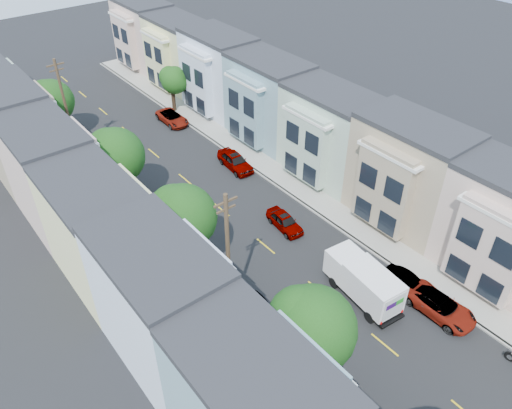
{
  "coord_description": "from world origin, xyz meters",
  "views": [
    {
      "loc": [
        -18.83,
        -16.59,
        26.25
      ],
      "look_at": [
        0.99,
        8.49,
        2.2
      ],
      "focal_mm": 35.0,
      "sensor_mm": 36.0,
      "label": 1
    }
  ],
  "objects": [
    {
      "name": "tree_far_r",
      "position": [
        6.89,
        30.9,
        3.66
      ],
      "size": [
        3.1,
        3.1,
        5.25
      ],
      "color": "black",
      "rests_on": "ground"
    },
    {
      "name": "parked_left_c",
      "position": [
        -4.9,
        0.77,
        0.63
      ],
      "size": [
        1.55,
        3.88,
        1.27
      ],
      "primitive_type": "imported",
      "rotation": [
        0.0,
        0.0,
        -0.05
      ],
      "color": "gray",
      "rests_on": "ground"
    },
    {
      "name": "sidewalk_right",
      "position": [
        7.35,
        15.0,
        0.07
      ],
      "size": [
        2.6,
        70.0,
        0.15
      ],
      "primitive_type": "cube",
      "color": "gray",
      "rests_on": "ground"
    },
    {
      "name": "centerline",
      "position": [
        0.0,
        15.0,
        0.0
      ],
      "size": [
        0.12,
        70.0,
        0.01
      ],
      "primitive_type": "cube",
      "color": "gold",
      "rests_on": "ground"
    },
    {
      "name": "road_slab",
      "position": [
        0.0,
        15.0,
        0.01
      ],
      "size": [
        12.0,
        70.0,
        0.02
      ],
      "primitive_type": "cube",
      "color": "black",
      "rests_on": "ground"
    },
    {
      "name": "curb_right",
      "position": [
        6.05,
        15.0,
        0.07
      ],
      "size": [
        0.3,
        70.0,
        0.15
      ],
      "primitive_type": "cube",
      "color": "gray",
      "rests_on": "ground"
    },
    {
      "name": "parked_right_d",
      "position": [
        4.9,
        28.48,
        0.63
      ],
      "size": [
        2.16,
        4.59,
        1.27
      ],
      "primitive_type": "imported",
      "rotation": [
        0.0,
        0.0,
        -0.01
      ],
      "color": "black",
      "rests_on": "ground"
    },
    {
      "name": "utility_pole_far",
      "position": [
        -6.3,
        28.0,
        5.15
      ],
      "size": [
        1.6,
        0.26,
        10.0
      ],
      "color": "#42301E",
      "rests_on": "ground"
    },
    {
      "name": "tree_c",
      "position": [
        -6.3,
        7.42,
        5.07
      ],
      "size": [
        4.7,
        4.7,
        7.44
      ],
      "color": "black",
      "rests_on": "ground"
    },
    {
      "name": "tree_e",
      "position": [
        -6.3,
        32.57,
        4.38
      ],
      "size": [
        4.38,
        4.38,
        6.58
      ],
      "color": "black",
      "rests_on": "ground"
    },
    {
      "name": "parked_right_b",
      "position": [
        4.9,
        -3.78,
        0.62
      ],
      "size": [
        1.53,
        3.81,
        1.25
      ],
      "primitive_type": "imported",
      "rotation": [
        0.0,
        0.0,
        0.06
      ],
      "color": "#B1B1BD",
      "rests_on": "ground"
    },
    {
      "name": "utility_pole_near",
      "position": [
        -6.3,
        2.0,
        5.15
      ],
      "size": [
        1.6,
        0.26,
        10.0
      ],
      "color": "#42301E",
      "rests_on": "ground"
    },
    {
      "name": "tree_d",
      "position": [
        -6.3,
        17.76,
        5.0
      ],
      "size": [
        4.7,
        4.7,
        7.37
      ],
      "color": "black",
      "rests_on": "ground"
    },
    {
      "name": "tree_b",
      "position": [
        -6.3,
        -5.3,
        5.63
      ],
      "size": [
        4.7,
        4.7,
        8.0
      ],
      "color": "black",
      "rests_on": "ground"
    },
    {
      "name": "curb_left",
      "position": [
        -6.05,
        15.0,
        0.07
      ],
      "size": [
        0.3,
        70.0,
        0.15
      ],
      "primitive_type": "cube",
      "color": "gray",
      "rests_on": "ground"
    },
    {
      "name": "townhouse_row_left",
      "position": [
        -11.15,
        15.0,
        0.0
      ],
      "size": [
        5.0,
        70.0,
        8.5
      ],
      "primitive_type": "cube",
      "color": "#ABC5AF",
      "rests_on": "ground"
    },
    {
      "name": "parked_left_d",
      "position": [
        -4.9,
        11.39,
        0.76
      ],
      "size": [
        1.69,
        4.56,
        1.51
      ],
      "primitive_type": "imported",
      "rotation": [
        0.0,
        0.0,
        -0.02
      ],
      "color": "black",
      "rests_on": "ground"
    },
    {
      "name": "lead_sedan",
      "position": [
        2.67,
        6.83,
        0.65
      ],
      "size": [
        1.92,
        4.14,
        1.3
      ],
      "primitive_type": "imported",
      "rotation": [
        0.0,
        0.0,
        -0.1
      ],
      "color": "black",
      "rests_on": "ground"
    },
    {
      "name": "ground",
      "position": [
        0.0,
        0.0,
        0.0
      ],
      "size": [
        160.0,
        160.0,
        0.0
      ],
      "primitive_type": "plane",
      "color": "black",
      "rests_on": "ground"
    },
    {
      "name": "sidewalk_left",
      "position": [
        -7.35,
        15.0,
        0.07
      ],
      "size": [
        2.6,
        70.0,
        0.15
      ],
      "primitive_type": "cube",
      "color": "gray",
      "rests_on": "ground"
    },
    {
      "name": "parked_right_c",
      "position": [
        4.9,
        16.67,
        0.77
      ],
      "size": [
        2.17,
        4.87,
        1.54
      ],
      "primitive_type": "imported",
      "rotation": [
        0.0,
        0.0,
        -0.08
      ],
      "color": "black",
      "rests_on": "ground"
    },
    {
      "name": "fedex_truck",
      "position": [
        1.88,
        -2.26,
        1.58
      ],
      "size": [
        2.27,
        5.89,
        2.82
      ],
      "rotation": [
        0.0,
        0.0,
        -0.11
      ],
      "color": "white",
      "rests_on": "ground"
    },
    {
      "name": "parked_left_b",
      "position": [
        -4.9,
        -6.28,
        0.72
      ],
      "size": [
        1.77,
        4.44,
        1.43
      ],
      "primitive_type": "imported",
      "rotation": [
        0.0,
        0.0,
        -0.02
      ],
      "color": "black",
      "rests_on": "ground"
    },
    {
      "name": "parked_right_a",
      "position": [
        4.9,
        -6.51,
        0.68
      ],
      "size": [
        2.35,
        4.94,
        1.36
      ],
      "primitive_type": "imported",
      "rotation": [
        0.0,
        0.0,
        0.02
      ],
      "color": "#333333",
      "rests_on": "ground"
    },
    {
      "name": "townhouse_row_right",
      "position": [
        11.15,
        15.0,
        0.0
      ],
      "size": [
        5.0,
        70.0,
        8.5
      ],
      "primitive_type": "cube",
      "color": "#ABC5AF",
      "rests_on": "ground"
    }
  ]
}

